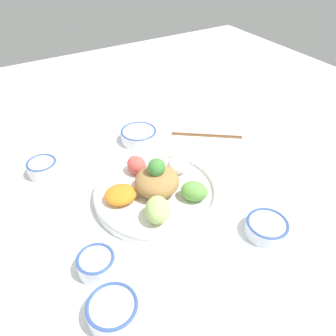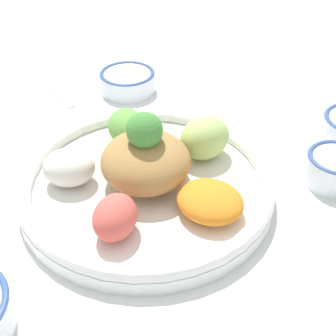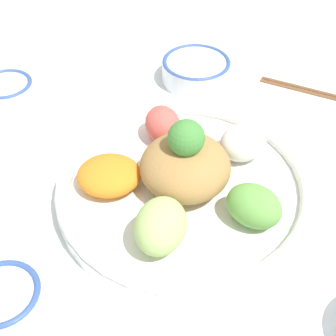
{
  "view_description": "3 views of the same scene",
  "coord_description": "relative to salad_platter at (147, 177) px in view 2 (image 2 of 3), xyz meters",
  "views": [
    {
      "loc": [
        -0.55,
        0.31,
        0.62
      ],
      "look_at": [
        0.02,
        -0.04,
        0.08
      ],
      "focal_mm": 35.0,
      "sensor_mm": 36.0,
      "label": 1
    },
    {
      "loc": [
        0.44,
        0.23,
        0.42
      ],
      "look_at": [
        0.03,
        0.04,
        0.06
      ],
      "focal_mm": 50.0,
      "sensor_mm": 36.0,
      "label": 2
    },
    {
      "loc": [
        -0.4,
        0.1,
        0.47
      ],
      "look_at": [
        0.02,
        0.02,
        0.06
      ],
      "focal_mm": 50.0,
      "sensor_mm": 36.0,
      "label": 3
    }
  ],
  "objects": [
    {
      "name": "salad_platter",
      "position": [
        0.0,
        0.0,
        0.0
      ],
      "size": [
        0.34,
        0.34,
        0.13
      ],
      "color": "white",
      "rests_on": "ground_plane"
    },
    {
      "name": "rice_bowl_plain",
      "position": [
        -0.13,
        0.22,
        -0.0
      ],
      "size": [
        0.08,
        0.08,
        0.04
      ],
      "color": "white",
      "rests_on": "ground_plane"
    },
    {
      "name": "ground_plane",
      "position": [
        -0.02,
        -0.0,
        -0.03
      ],
      "size": [
        2.4,
        2.4,
        0.0
      ],
      "primitive_type": "plane",
      "color": "white"
    },
    {
      "name": "serving_spoon_main",
      "position": [
        -0.19,
        -0.3,
        -0.03
      ],
      "size": [
        0.08,
        0.14,
        0.01
      ],
      "rotation": [
        0.0,
        0.0,
        1.12
      ],
      "color": "white",
      "rests_on": "ground_plane"
    },
    {
      "name": "sauce_bowl_far",
      "position": [
        -0.24,
        -0.16,
        -0.01
      ],
      "size": [
        0.1,
        0.1,
        0.04
      ],
      "color": "white",
      "rests_on": "ground_plane"
    }
  ]
}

